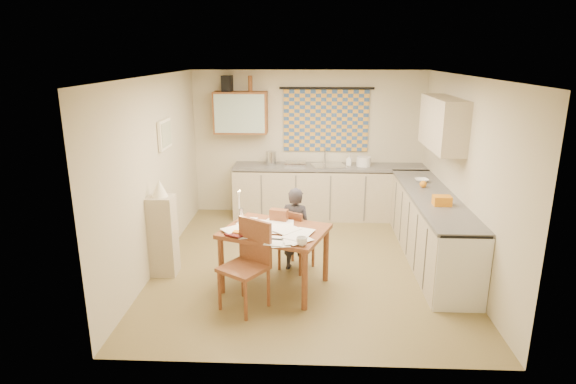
{
  "coord_description": "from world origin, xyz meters",
  "views": [
    {
      "loc": [
        0.01,
        -6.07,
        2.78
      ],
      "look_at": [
        -0.27,
        0.2,
        0.95
      ],
      "focal_mm": 30.0,
      "sensor_mm": 36.0,
      "label": 1
    }
  ],
  "objects_px": {
    "person": "(295,229)",
    "counter_back": "(330,192)",
    "dining_table": "(275,258)",
    "counter_right": "(430,227)",
    "chair_far": "(296,250)",
    "stove": "(455,264)",
    "shelf_stand": "(163,236)"
  },
  "relations": [
    {
      "from": "counter_back",
      "to": "chair_far",
      "type": "xyz_separation_m",
      "value": [
        -0.53,
        -2.13,
        -0.19
      ]
    },
    {
      "from": "counter_right",
      "to": "chair_far",
      "type": "bearing_deg",
      "value": -166.82
    },
    {
      "from": "chair_far",
      "to": "counter_right",
      "type": "bearing_deg",
      "value": -136.03
    },
    {
      "from": "counter_right",
      "to": "stove",
      "type": "xyz_separation_m",
      "value": [
        0.0,
        -1.2,
        -0.0
      ]
    },
    {
      "from": "dining_table",
      "to": "person",
      "type": "xyz_separation_m",
      "value": [
        0.23,
        0.5,
        0.19
      ]
    },
    {
      "from": "stove",
      "to": "chair_far",
      "type": "height_order",
      "value": "stove"
    },
    {
      "from": "counter_right",
      "to": "shelf_stand",
      "type": "bearing_deg",
      "value": -169.55
    },
    {
      "from": "chair_far",
      "to": "shelf_stand",
      "type": "xyz_separation_m",
      "value": [
        -1.69,
        -0.22,
        0.26
      ]
    },
    {
      "from": "counter_back",
      "to": "dining_table",
      "type": "relative_size",
      "value": 2.35
    },
    {
      "from": "counter_back",
      "to": "person",
      "type": "distance_m",
      "value": 2.22
    },
    {
      "from": "counter_back",
      "to": "person",
      "type": "bearing_deg",
      "value": -103.88
    },
    {
      "from": "dining_table",
      "to": "stove",
      "type": "bearing_deg",
      "value": 12.76
    },
    {
      "from": "shelf_stand",
      "to": "stove",
      "type": "bearing_deg",
      "value": -8.82
    },
    {
      "from": "counter_right",
      "to": "shelf_stand",
      "type": "distance_m",
      "value": 3.6
    },
    {
      "from": "chair_far",
      "to": "counter_back",
      "type": "bearing_deg",
      "value": -73.07
    },
    {
      "from": "counter_right",
      "to": "dining_table",
      "type": "xyz_separation_m",
      "value": [
        -2.09,
        -0.95,
        -0.07
      ]
    },
    {
      "from": "person",
      "to": "counter_back",
      "type": "bearing_deg",
      "value": -88.08
    },
    {
      "from": "stove",
      "to": "person",
      "type": "relative_size",
      "value": 0.8
    },
    {
      "from": "stove",
      "to": "chair_far",
      "type": "xyz_separation_m",
      "value": [
        -1.85,
        0.77,
        -0.19
      ]
    },
    {
      "from": "dining_table",
      "to": "shelf_stand",
      "type": "distance_m",
      "value": 1.49
    },
    {
      "from": "counter_right",
      "to": "counter_back",
      "type": "bearing_deg",
      "value": 127.81
    },
    {
      "from": "dining_table",
      "to": "chair_far",
      "type": "xyz_separation_m",
      "value": [
        0.24,
        0.52,
        -0.12
      ]
    },
    {
      "from": "counter_back",
      "to": "chair_far",
      "type": "distance_m",
      "value": 2.21
    },
    {
      "from": "chair_far",
      "to": "person",
      "type": "distance_m",
      "value": 0.3
    },
    {
      "from": "person",
      "to": "stove",
      "type": "bearing_deg",
      "value": 173.83
    },
    {
      "from": "counter_back",
      "to": "shelf_stand",
      "type": "xyz_separation_m",
      "value": [
        -2.22,
        -2.35,
        0.07
      ]
    },
    {
      "from": "dining_table",
      "to": "counter_back",
      "type": "bearing_deg",
      "value": 93.48
    },
    {
      "from": "stove",
      "to": "shelf_stand",
      "type": "distance_m",
      "value": 3.58
    },
    {
      "from": "stove",
      "to": "dining_table",
      "type": "relative_size",
      "value": 0.65
    },
    {
      "from": "counter_right",
      "to": "shelf_stand",
      "type": "height_order",
      "value": "shelf_stand"
    },
    {
      "from": "shelf_stand",
      "to": "dining_table",
      "type": "bearing_deg",
      "value": -11.69
    },
    {
      "from": "counter_back",
      "to": "dining_table",
      "type": "distance_m",
      "value": 2.76
    }
  ]
}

